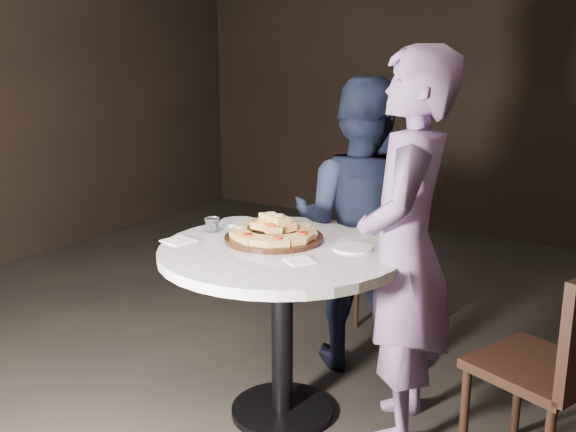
{
  "coord_description": "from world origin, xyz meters",
  "views": [
    {
      "loc": [
        1.58,
        -2.38,
        1.64
      ],
      "look_at": [
        0.13,
        -0.04,
        0.95
      ],
      "focal_mm": 40.0,
      "sensor_mm": 36.0,
      "label": 1
    }
  ],
  "objects_px": {
    "diner_navy": "(359,225)",
    "diner_teal": "(405,251)",
    "table": "(282,279)",
    "focaccia_pile": "(274,229)",
    "chair_right": "(561,360)",
    "water_glass": "(212,225)",
    "chair_far": "(387,259)",
    "serving_board": "(274,238)"
  },
  "relations": [
    {
      "from": "diner_navy",
      "to": "chair_far",
      "type": "bearing_deg",
      "value": -97.51
    },
    {
      "from": "water_glass",
      "to": "chair_far",
      "type": "xyz_separation_m",
      "value": [
        0.44,
        1.08,
        -0.39
      ]
    },
    {
      "from": "diner_navy",
      "to": "diner_teal",
      "type": "distance_m",
      "value": 0.7
    },
    {
      "from": "chair_right",
      "to": "diner_navy",
      "type": "relative_size",
      "value": 0.59
    },
    {
      "from": "diner_teal",
      "to": "table",
      "type": "bearing_deg",
      "value": -87.83
    },
    {
      "from": "chair_far",
      "to": "chair_right",
      "type": "relative_size",
      "value": 0.88
    },
    {
      "from": "serving_board",
      "to": "water_glass",
      "type": "bearing_deg",
      "value": -172.76
    },
    {
      "from": "water_glass",
      "to": "table",
      "type": "bearing_deg",
      "value": -4.15
    },
    {
      "from": "serving_board",
      "to": "diner_teal",
      "type": "relative_size",
      "value": 0.27
    },
    {
      "from": "chair_far",
      "to": "table",
      "type": "bearing_deg",
      "value": 103.69
    },
    {
      "from": "water_glass",
      "to": "diner_navy",
      "type": "xyz_separation_m",
      "value": [
        0.47,
        0.65,
        -0.08
      ]
    },
    {
      "from": "serving_board",
      "to": "water_glass",
      "type": "xyz_separation_m",
      "value": [
        -0.32,
        -0.04,
        0.02
      ]
    },
    {
      "from": "focaccia_pile",
      "to": "diner_navy",
      "type": "height_order",
      "value": "diner_navy"
    },
    {
      "from": "table",
      "to": "diner_teal",
      "type": "distance_m",
      "value": 0.56
    },
    {
      "from": "focaccia_pile",
      "to": "chair_right",
      "type": "relative_size",
      "value": 0.45
    },
    {
      "from": "water_glass",
      "to": "focaccia_pile",
      "type": "bearing_deg",
      "value": 7.5
    },
    {
      "from": "table",
      "to": "chair_right",
      "type": "distance_m",
      "value": 1.18
    },
    {
      "from": "diner_teal",
      "to": "chair_right",
      "type": "bearing_deg",
      "value": 71.81
    },
    {
      "from": "chair_right",
      "to": "diner_teal",
      "type": "bearing_deg",
      "value": -71.67
    },
    {
      "from": "focaccia_pile",
      "to": "diner_teal",
      "type": "distance_m",
      "value": 0.61
    },
    {
      "from": "diner_teal",
      "to": "water_glass",
      "type": "bearing_deg",
      "value": -97.17
    },
    {
      "from": "diner_teal",
      "to": "chair_far",
      "type": "bearing_deg",
      "value": -168.27
    },
    {
      "from": "serving_board",
      "to": "focaccia_pile",
      "type": "relative_size",
      "value": 1.11
    },
    {
      "from": "diner_teal",
      "to": "focaccia_pile",
      "type": "bearing_deg",
      "value": -96.92
    },
    {
      "from": "focaccia_pile",
      "to": "chair_right",
      "type": "height_order",
      "value": "focaccia_pile"
    },
    {
      "from": "focaccia_pile",
      "to": "chair_far",
      "type": "xyz_separation_m",
      "value": [
        0.12,
        1.04,
        -0.41
      ]
    },
    {
      "from": "table",
      "to": "diner_navy",
      "type": "distance_m",
      "value": 0.69
    },
    {
      "from": "focaccia_pile",
      "to": "chair_right",
      "type": "distance_m",
      "value": 1.3
    },
    {
      "from": "serving_board",
      "to": "water_glass",
      "type": "distance_m",
      "value": 0.33
    },
    {
      "from": "table",
      "to": "chair_far",
      "type": "xyz_separation_m",
      "value": [
        0.03,
        1.11,
        -0.2
      ]
    },
    {
      "from": "table",
      "to": "focaccia_pile",
      "type": "bearing_deg",
      "value": 139.96
    },
    {
      "from": "serving_board",
      "to": "diner_navy",
      "type": "xyz_separation_m",
      "value": [
        0.14,
        0.61,
        -0.06
      ]
    },
    {
      "from": "water_glass",
      "to": "diner_navy",
      "type": "bearing_deg",
      "value": 54.16
    },
    {
      "from": "focaccia_pile",
      "to": "water_glass",
      "type": "distance_m",
      "value": 0.33
    },
    {
      "from": "focaccia_pile",
      "to": "water_glass",
      "type": "bearing_deg",
      "value": -172.5
    },
    {
      "from": "table",
      "to": "serving_board",
      "type": "xyz_separation_m",
      "value": [
        -0.09,
        0.07,
        0.16
      ]
    },
    {
      "from": "serving_board",
      "to": "chair_right",
      "type": "distance_m",
      "value": 1.29
    },
    {
      "from": "table",
      "to": "diner_navy",
      "type": "xyz_separation_m",
      "value": [
        0.05,
        0.68,
        0.11
      ]
    },
    {
      "from": "diner_navy",
      "to": "diner_teal",
      "type": "xyz_separation_m",
      "value": [
        0.46,
        -0.52,
        0.07
      ]
    },
    {
      "from": "serving_board",
      "to": "diner_navy",
      "type": "bearing_deg",
      "value": 76.8
    },
    {
      "from": "serving_board",
      "to": "table",
      "type": "bearing_deg",
      "value": -38.59
    },
    {
      "from": "chair_right",
      "to": "serving_board",
      "type": "bearing_deg",
      "value": -66.17
    }
  ]
}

